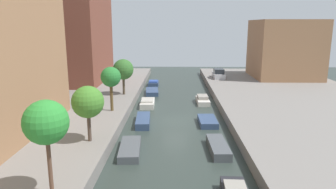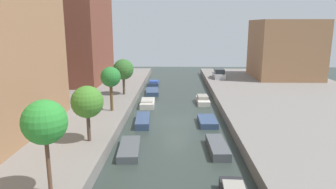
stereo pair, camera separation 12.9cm
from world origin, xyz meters
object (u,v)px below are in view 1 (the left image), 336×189
(parked_car, at_px, (218,74))
(moored_boat_left_4, at_px, (152,92))
(moored_boat_left_3, at_px, (147,103))
(moored_boat_right_2, at_px, (218,147))
(street_tree_3, at_px, (123,70))
(moored_boat_right_4, at_px, (203,100))
(moored_boat_left_1, at_px, (130,149))
(moored_boat_right_3, at_px, (208,121))
(moored_boat_left_2, at_px, (143,121))
(street_tree_2, at_px, (111,77))
(low_block_right, at_px, (284,49))
(street_tree_0, at_px, (46,123))
(street_tree_1, at_px, (88,102))
(moored_boat_left_5, at_px, (153,83))

(parked_car, relative_size, moored_boat_left_4, 1.01)
(moored_boat_left_3, bearing_deg, moored_boat_right_2, -63.81)
(street_tree_3, relative_size, moored_boat_right_4, 1.22)
(parked_car, bearing_deg, moored_boat_left_1, -110.36)
(moored_boat_right_3, bearing_deg, moored_boat_right_4, 88.38)
(moored_boat_left_4, bearing_deg, moored_boat_left_2, -89.60)
(parked_car, bearing_deg, street_tree_3, -136.96)
(moored_boat_left_3, xyz_separation_m, moored_boat_right_3, (6.55, -6.84, -0.10))
(street_tree_3, xyz_separation_m, moored_boat_left_3, (3.14, -2.00, -3.77))
(street_tree_2, xyz_separation_m, moored_boat_left_3, (3.14, 5.64, -4.06))
(moored_boat_left_2, xyz_separation_m, moored_boat_right_2, (6.53, -6.70, 0.00))
(street_tree_2, height_order, moored_boat_right_4, street_tree_2)
(parked_car, xyz_separation_m, moored_boat_right_4, (-3.73, -13.17, -1.24))
(low_block_right, bearing_deg, moored_boat_left_1, -125.85)
(moored_boat_right_3, bearing_deg, moored_boat_left_1, -133.14)
(low_block_right, height_order, street_tree_0, low_block_right)
(street_tree_1, bearing_deg, moored_boat_right_4, 57.77)
(street_tree_1, distance_m, street_tree_3, 16.17)
(street_tree_2, bearing_deg, moored_boat_right_2, -38.93)
(moored_boat_right_4, bearing_deg, moored_boat_left_1, -114.00)
(street_tree_1, bearing_deg, moored_boat_left_5, 83.67)
(street_tree_1, xyz_separation_m, moored_boat_right_3, (9.70, 7.33, -3.74))
(street_tree_3, height_order, moored_boat_left_2, street_tree_3)
(moored_boat_left_3, distance_m, moored_boat_left_4, 7.00)
(moored_boat_right_3, bearing_deg, moored_boat_left_5, 108.76)
(street_tree_0, bearing_deg, street_tree_1, 90.00)
(street_tree_0, height_order, moored_boat_right_4, street_tree_0)
(moored_boat_right_4, bearing_deg, moored_boat_left_2, -128.12)
(low_block_right, relative_size, moored_boat_left_2, 2.34)
(moored_boat_left_4, height_order, moored_boat_right_4, moored_boat_right_4)
(low_block_right, height_order, moored_boat_right_3, low_block_right)
(street_tree_3, relative_size, moored_boat_left_1, 1.00)
(moored_boat_left_3, distance_m, moored_boat_right_2, 15.13)
(moored_boat_left_2, bearing_deg, moored_boat_right_2, -45.77)
(street_tree_1, xyz_separation_m, parked_car, (13.67, 28.93, -2.37))
(street_tree_0, height_order, moored_boat_right_3, street_tree_0)
(moored_boat_right_2, bearing_deg, street_tree_1, -176.56)
(street_tree_1, distance_m, moored_boat_left_3, 14.96)
(street_tree_2, height_order, moored_boat_right_2, street_tree_2)
(street_tree_1, bearing_deg, moored_boat_left_4, 81.41)
(moored_boat_left_5, bearing_deg, moored_boat_left_1, -89.99)
(moored_boat_left_1, bearing_deg, moored_boat_left_2, 87.66)
(street_tree_1, xyz_separation_m, moored_boat_left_1, (3.00, 0.19, -3.74))
(street_tree_0, height_order, street_tree_1, street_tree_0)
(street_tree_0, bearing_deg, street_tree_2, 90.00)
(street_tree_0, distance_m, moored_boat_left_1, 9.40)
(parked_car, height_order, moored_boat_left_5, parked_car)
(moored_boat_left_1, distance_m, moored_boat_left_5, 26.86)
(moored_boat_left_4, bearing_deg, moored_boat_right_3, -64.84)
(moored_boat_left_4, bearing_deg, moored_boat_right_2, -72.16)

